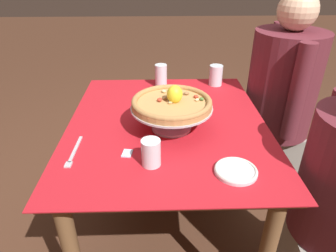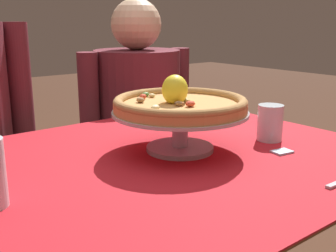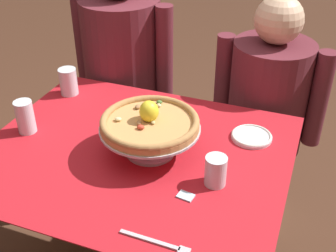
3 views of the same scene
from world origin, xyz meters
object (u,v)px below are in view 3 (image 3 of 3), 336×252
water_glass_side_left (26,119)px  diner_right (265,121)px  water_glass_back_left (69,83)px  diner_left (124,82)px  side_plate (252,136)px  sugar_packet (186,196)px  water_glass_side_right (216,173)px  pizza_stand (150,135)px  pizza (150,122)px  dinner_fork (158,243)px

water_glass_side_left → diner_right: bearing=40.6°
water_glass_back_left → water_glass_side_left: size_ratio=0.91×
water_glass_side_left → diner_left: 0.70m
side_plate → sugar_packet: size_ratio=2.98×
water_glass_side_right → water_glass_back_left: bearing=154.5°
pizza_stand → water_glass_side_right: pizza_stand is taller
water_glass_back_left → sugar_packet: bearing=-33.4°
water_glass_back_left → diner_right: diner_right is taller
pizza → diner_left: diner_left is taller
pizza_stand → water_glass_back_left: 0.56m
pizza_stand → side_plate: size_ratio=2.31×
diner_right → water_glass_side_left: bearing=-139.4°
pizza → water_glass_side_right: pizza is taller
side_plate → pizza: bearing=-146.4°
side_plate → sugar_packet: side_plate is taller
sugar_packet → pizza: bearing=137.1°
water_glass_back_left → side_plate: 0.81m
side_plate → pizza_stand: bearing=-146.2°
pizza_stand → water_glass_back_left: bearing=151.0°
pizza → diner_left: size_ratio=0.27×
water_glass_side_left → diner_right: 1.07m
pizza_stand → dinner_fork: bearing=-64.4°
side_plate → sugar_packet: bearing=-107.8°
pizza → sugar_packet: size_ratio=6.71×
side_plate → sugar_packet: 0.41m
water_glass_side_right → side_plate: bearing=78.8°
pizza_stand → water_glass_back_left: (-0.49, 0.27, -0.02)m
water_glass_side_left → dinner_fork: 0.75m
diner_left → dinner_fork: bearing=-59.6°
diner_right → pizza_stand: bearing=-115.8°
pizza → dinner_fork: size_ratio=1.64×
side_plate → diner_left: size_ratio=0.12×
pizza_stand → sugar_packet: (0.19, -0.18, -0.07)m
water_glass_side_left → pizza_stand: bearing=4.8°
water_glass_side_right → side_plate: water_glass_side_right is taller
water_glass_back_left → diner_right: 0.91m
water_glass_side_right → dinner_fork: size_ratio=0.49×
pizza_stand → water_glass_side_left: (-0.48, -0.04, -0.02)m
dinner_fork → sugar_packet: 0.20m
water_glass_side_right → diner_right: 0.75m
water_glass_back_left → sugar_packet: (0.68, -0.45, -0.05)m
pizza_stand → diner_right: diner_right is taller
sugar_packet → diner_right: size_ratio=0.04×
pizza → water_glass_back_left: 0.57m
pizza_stand → diner_right: bearing=64.2°
pizza → dinner_fork: (0.18, -0.38, -0.12)m
side_plate → water_glass_side_left: bearing=-162.6°
water_glass_side_left → dinner_fork: (0.66, -0.34, -0.05)m
pizza_stand → dinner_fork: pizza_stand is taller
sugar_packet → diner_left: (-0.60, 0.81, -0.11)m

